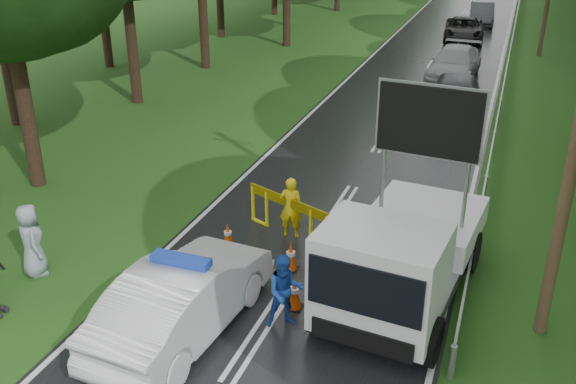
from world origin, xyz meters
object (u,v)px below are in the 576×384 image
at_px(barrier, 288,207).
at_px(work_truck, 401,255).
at_px(civilian, 285,291).
at_px(queue_car_fourth, 482,14).
at_px(queue_car_first, 455,97).
at_px(officer, 291,208).
at_px(queue_car_second, 454,64).
at_px(queue_car_third, 464,29).
at_px(police_sedan, 184,299).

bearing_deg(barrier, work_truck, -9.07).
relative_size(civilian, queue_car_fourth, 0.36).
distance_m(queue_car_first, queue_car_fourth, 21.50).
relative_size(officer, civilian, 1.03).
bearing_deg(queue_car_second, queue_car_first, -80.00).
xyz_separation_m(barrier, queue_car_second, (2.13, 17.32, -0.09)).
distance_m(work_truck, queue_car_third, 28.90).
relative_size(barrier, queue_car_first, 0.50).
height_order(work_truck, queue_car_fourth, work_truck).
distance_m(officer, queue_car_first, 11.63).
bearing_deg(barrier, queue_car_second, 106.81).
distance_m(officer, civilian, 3.70).
xyz_separation_m(work_truck, queue_car_first, (-0.32, 13.36, -0.36)).
relative_size(barrier, queue_car_second, 0.48).
bearing_deg(queue_car_second, police_sedan, -93.82).
distance_m(queue_car_second, queue_car_third, 9.51).
height_order(police_sedan, officer, police_sedan).
bearing_deg(officer, barrier, 12.88).
bearing_deg(queue_car_third, queue_car_first, -90.53).
bearing_deg(civilian, work_truck, 6.30).
bearing_deg(police_sedan, queue_car_third, -89.36).
bearing_deg(queue_car_fourth, civilian, -96.69).
bearing_deg(queue_car_third, queue_car_fourth, 79.39).
xyz_separation_m(barrier, queue_car_first, (2.84, 11.32, -0.00)).
height_order(police_sedan, work_truck, work_truck).
distance_m(queue_car_third, queue_car_fourth, 6.03).
height_order(barrier, queue_car_fourth, queue_car_fourth).
distance_m(civilian, queue_car_second, 20.84).
xyz_separation_m(police_sedan, queue_car_second, (2.71, 21.70, -0.04)).
distance_m(work_truck, queue_car_first, 13.37).
relative_size(barrier, queue_car_third, 0.50).
xyz_separation_m(police_sedan, barrier, (0.57, 4.38, 0.04)).
distance_m(barrier, queue_car_third, 26.86).
relative_size(work_truck, queue_car_third, 1.17).
bearing_deg(civilian, queue_car_fourth, 58.13).
xyz_separation_m(barrier, queue_car_fourth, (2.26, 32.81, -0.10)).
relative_size(work_truck, queue_car_second, 1.12).
bearing_deg(queue_car_fourth, work_truck, -93.53).
bearing_deg(barrier, queue_car_first, 99.75).
relative_size(queue_car_first, queue_car_fourth, 1.11).
relative_size(work_truck, officer, 3.53).
height_order(officer, civilian, officer).
relative_size(barrier, queue_car_fourth, 0.56).
height_order(barrier, officer, officer).
bearing_deg(queue_car_first, police_sedan, -106.62).
relative_size(police_sedan, queue_car_first, 1.00).
bearing_deg(queue_car_third, queue_car_second, -92.02).
distance_m(work_truck, civilian, 2.48).
bearing_deg(officer, work_truck, 138.68).
height_order(barrier, queue_car_first, queue_car_first).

